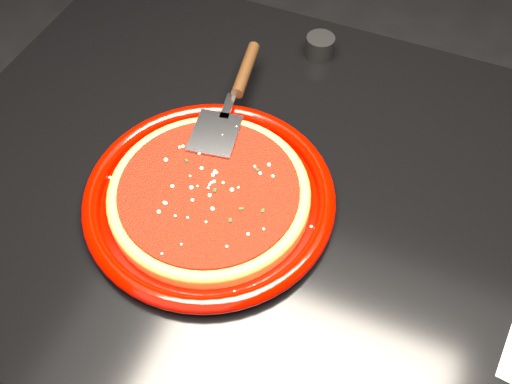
% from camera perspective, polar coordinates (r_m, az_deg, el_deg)
% --- Properties ---
extents(floor, '(4.00, 4.00, 0.01)m').
position_cam_1_polar(floor, '(1.52, 3.55, -17.52)').
color(floor, black).
rests_on(floor, ground).
extents(table, '(1.20, 0.80, 0.75)m').
position_cam_1_polar(table, '(1.16, 4.50, -11.49)').
color(table, black).
rests_on(table, floor).
extents(plate, '(0.37, 0.37, 0.03)m').
position_cam_1_polar(plate, '(0.82, -4.67, -0.50)').
color(plate, '#7E0300').
rests_on(plate, table).
extents(pizza_crust, '(0.30, 0.30, 0.01)m').
position_cam_1_polar(pizza_crust, '(0.82, -4.69, -0.34)').
color(pizza_crust, brown).
rests_on(pizza_crust, plate).
extents(pizza_crust_rim, '(0.30, 0.30, 0.02)m').
position_cam_1_polar(pizza_crust_rim, '(0.81, -4.72, -0.03)').
color(pizza_crust_rim, brown).
rests_on(pizza_crust_rim, plate).
extents(pizza_sauce, '(0.26, 0.26, 0.01)m').
position_cam_1_polar(pizza_sauce, '(0.81, -4.74, 0.18)').
color(pizza_sauce, maroon).
rests_on(pizza_sauce, plate).
extents(parmesan_dusting, '(0.25, 0.25, 0.01)m').
position_cam_1_polar(parmesan_dusting, '(0.80, -4.78, 0.49)').
color(parmesan_dusting, beige).
rests_on(parmesan_dusting, plate).
extents(basil_flecks, '(0.23, 0.23, 0.00)m').
position_cam_1_polar(basil_flecks, '(0.80, -4.77, 0.45)').
color(basil_flecks, black).
rests_on(basil_flecks, plate).
extents(pizza_server, '(0.13, 0.30, 0.02)m').
position_cam_1_polar(pizza_server, '(0.91, -2.34, 9.40)').
color(pizza_server, '#AEB0B5').
rests_on(pizza_server, plate).
extents(ramekin, '(0.06, 0.06, 0.04)m').
position_cam_1_polar(ramekin, '(1.05, 6.41, 14.26)').
color(ramekin, black).
rests_on(ramekin, table).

